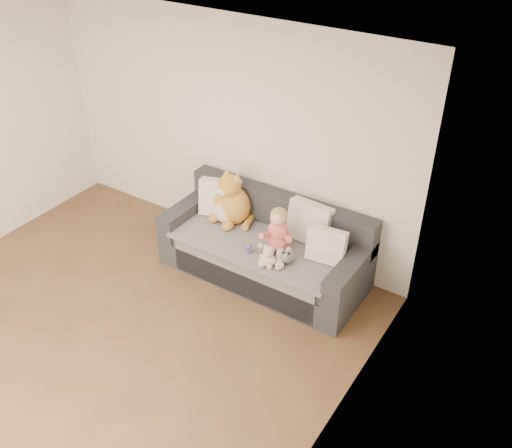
{
  "coord_description": "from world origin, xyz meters",
  "views": [
    {
      "loc": [
        3.37,
        -2.14,
        3.92
      ],
      "look_at": [
        0.78,
        1.87,
        0.75
      ],
      "focal_mm": 40.0,
      "sensor_mm": 36.0,
      "label": 1
    }
  ],
  "objects_px": {
    "sofa": "(266,250)",
    "plush_cat": "(231,202)",
    "toddler": "(277,234)",
    "sippy_cup": "(249,248)",
    "teddy_bear": "(268,258)"
  },
  "relations": [
    {
      "from": "sofa",
      "to": "plush_cat",
      "type": "xyz_separation_m",
      "value": [
        -0.49,
        0.07,
        0.4
      ]
    },
    {
      "from": "toddler",
      "to": "sippy_cup",
      "type": "bearing_deg",
      "value": -159.62
    },
    {
      "from": "sofa",
      "to": "sippy_cup",
      "type": "distance_m",
      "value": 0.39
    },
    {
      "from": "sofa",
      "to": "teddy_bear",
      "type": "relative_size",
      "value": 9.34
    },
    {
      "from": "sofa",
      "to": "sippy_cup",
      "type": "xyz_separation_m",
      "value": [
        -0.0,
        -0.32,
        0.22
      ]
    },
    {
      "from": "plush_cat",
      "to": "teddy_bear",
      "type": "height_order",
      "value": "plush_cat"
    },
    {
      "from": "sofa",
      "to": "sippy_cup",
      "type": "bearing_deg",
      "value": -90.74
    },
    {
      "from": "plush_cat",
      "to": "teddy_bear",
      "type": "bearing_deg",
      "value": -18.31
    },
    {
      "from": "sofa",
      "to": "teddy_bear",
      "type": "height_order",
      "value": "sofa"
    },
    {
      "from": "teddy_bear",
      "to": "sippy_cup",
      "type": "distance_m",
      "value": 0.29
    },
    {
      "from": "sofa",
      "to": "toddler",
      "type": "bearing_deg",
      "value": -31.39
    },
    {
      "from": "plush_cat",
      "to": "toddler",
      "type": "bearing_deg",
      "value": -3.08
    },
    {
      "from": "toddler",
      "to": "sippy_cup",
      "type": "relative_size",
      "value": 4.25
    },
    {
      "from": "toddler",
      "to": "plush_cat",
      "type": "height_order",
      "value": "plush_cat"
    },
    {
      "from": "toddler",
      "to": "teddy_bear",
      "type": "relative_size",
      "value": 2.1
    }
  ]
}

